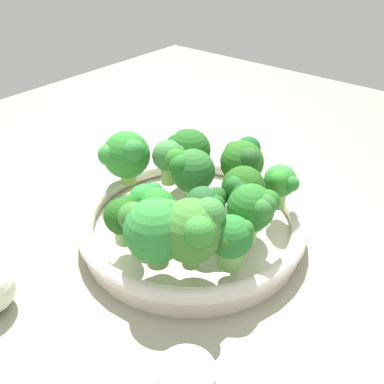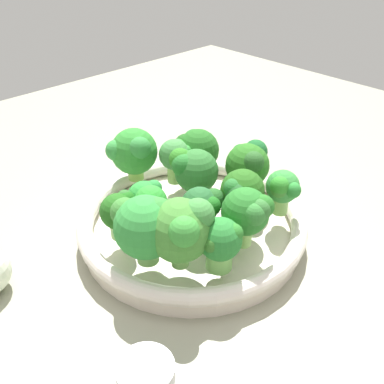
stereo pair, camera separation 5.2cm
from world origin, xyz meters
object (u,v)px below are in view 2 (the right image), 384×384
object	(u,v)px
broccoli_floret_3	(192,169)
bowl	(192,224)
broccoli_floret_5	(196,149)
broccoli_floret_10	(179,228)
broccoli_floret_13	(242,193)
broccoli_floret_1	(146,198)
broccoli_floret_9	(120,211)
broccoli_floret_7	(143,223)
broccoli_floret_2	(220,242)
broccoli_floret_12	(133,152)
broccoli_floret_0	(248,164)
broccoli_floret_6	(248,212)
broccoli_floret_4	(204,207)
broccoli_floret_8	(283,188)
broccoli_floret_11	(175,156)

from	to	relation	value
broccoli_floret_3	bowl	bearing A→B (deg)	46.49
broccoli_floret_5	broccoli_floret_10	world-z (taller)	broccoli_floret_10
broccoli_floret_3	broccoli_floret_13	bearing A→B (deg)	92.20
broccoli_floret_1	broccoli_floret_13	xyz separation A→B (cm)	(-7.63, 8.20, 1.18)
broccoli_floret_9	broccoli_floret_7	bearing A→B (deg)	85.72
broccoli_floret_2	broccoli_floret_12	size ratio (longest dim) A/B	0.81
broccoli_floret_0	broccoli_floret_6	distance (cm)	11.19
broccoli_floret_1	broccoli_floret_10	xyz separation A→B (cm)	(2.63, 8.67, 1.90)
broccoli_floret_1	broccoli_floret_13	distance (cm)	11.26
broccoli_floret_3	broccoli_floret_13	world-z (taller)	broccoli_floret_13
broccoli_floret_4	broccoli_floret_8	size ratio (longest dim) A/B	0.95
broccoli_floret_2	broccoli_floret_8	xyz separation A→B (cm)	(-12.30, -1.38, 0.25)
broccoli_floret_11	broccoli_floret_13	size ratio (longest dim) A/B	0.90
broccoli_floret_9	broccoli_floret_11	bearing A→B (deg)	-160.26
broccoli_floret_8	broccoli_floret_10	world-z (taller)	broccoli_floret_10
broccoli_floret_9	broccoli_floret_3	bearing A→B (deg)	-178.85
broccoli_floret_0	broccoli_floret_13	size ratio (longest dim) A/B	0.99
broccoli_floret_3	broccoli_floret_8	bearing A→B (deg)	116.01
broccoli_floret_5	broccoli_floret_12	world-z (taller)	broccoli_floret_12
broccoli_floret_12	broccoli_floret_7	bearing A→B (deg)	56.01
broccoli_floret_0	broccoli_floret_5	bearing A→B (deg)	-80.92
broccoli_floret_0	broccoli_floret_2	bearing A→B (deg)	29.47
bowl	broccoli_floret_7	size ratio (longest dim) A/B	3.65
bowl	broccoli_floret_2	distance (cm)	11.46
broccoli_floret_9	broccoli_floret_5	bearing A→B (deg)	-165.02
broccoli_floret_0	bowl	bearing A→B (deg)	-9.83
broccoli_floret_11	broccoli_floret_7	bearing A→B (deg)	35.66
broccoli_floret_6	broccoli_floret_9	distance (cm)	14.20
broccoli_floret_0	broccoli_floret_7	world-z (taller)	broccoli_floret_7
broccoli_floret_9	broccoli_floret_12	xyz separation A→B (cm)	(-8.68, -8.69, 0.93)
broccoli_floret_6	broccoli_floret_11	size ratio (longest dim) A/B	1.13
broccoli_floret_4	broccoli_floret_5	bearing A→B (deg)	-130.44
broccoli_floret_0	broccoli_floret_9	distance (cm)	17.90
broccoli_floret_5	broccoli_floret_0	bearing A→B (deg)	99.08
broccoli_floret_12	broccoli_floret_13	world-z (taller)	broccoli_floret_12
broccoli_floret_10	broccoli_floret_13	distance (cm)	10.30
broccoli_floret_6	broccoli_floret_11	xyz separation A→B (cm)	(-3.59, -15.51, -0.62)
broccoli_floret_11	broccoli_floret_4	bearing A→B (deg)	64.16
broccoli_floret_5	broccoli_floret_8	distance (cm)	14.39
broccoli_floret_4	broccoli_floret_0	bearing A→B (deg)	-168.64
broccoli_floret_9	broccoli_floret_12	distance (cm)	12.32
broccoli_floret_1	broccoli_floret_11	size ratio (longest dim) A/B	0.82
broccoli_floret_6	broccoli_floret_10	bearing A→B (deg)	-20.45
broccoli_floret_1	bowl	bearing A→B (deg)	149.62
broccoli_floret_5	broccoli_floret_10	xyz separation A→B (cm)	(14.72, 12.59, 1.30)
broccoli_floret_9	broccoli_floret_13	distance (cm)	14.07
broccoli_floret_11	broccoli_floret_13	bearing A→B (deg)	86.46
broccoli_floret_2	broccoli_floret_6	size ratio (longest dim) A/B	0.85
broccoli_floret_5	broccoli_floret_8	bearing A→B (deg)	91.03
broccoli_floret_4	broccoli_floret_3	bearing A→B (deg)	-122.78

